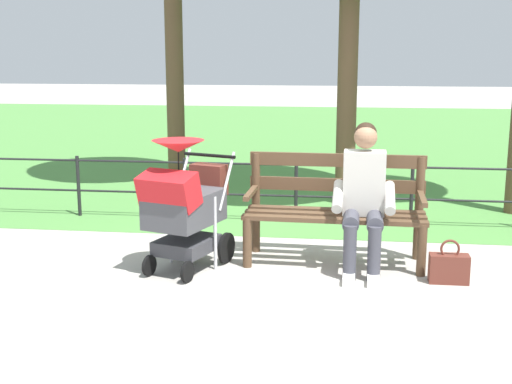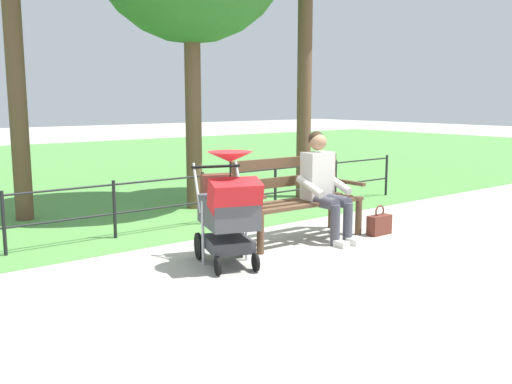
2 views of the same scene
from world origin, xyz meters
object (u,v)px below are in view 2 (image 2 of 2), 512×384
(person_on_bench, at_px, (324,183))
(stroller, at_px, (228,207))
(park_bench, at_px, (295,195))
(handbag, at_px, (379,224))

(person_on_bench, bearing_deg, stroller, 8.03)
(person_on_bench, distance_m, stroller, 1.54)
(stroller, bearing_deg, park_bench, -161.16)
(park_bench, xyz_separation_m, handbag, (-0.95, 0.50, -0.40))
(park_bench, xyz_separation_m, person_on_bench, (-0.24, 0.22, 0.15))
(park_bench, height_order, person_on_bench, person_on_bench)
(handbag, bearing_deg, stroller, -1.46)
(park_bench, relative_size, person_on_bench, 1.27)
(park_bench, height_order, stroller, stroller)
(park_bench, distance_m, stroller, 1.36)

